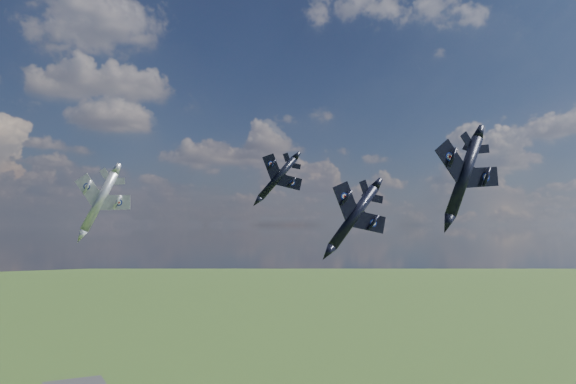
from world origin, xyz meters
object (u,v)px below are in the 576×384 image
jet_left_silver (99,201)px  jet_lead_navy (354,217)px  jet_high_navy (278,178)px  jet_right_navy (464,176)px

jet_left_silver → jet_lead_navy: bearing=-20.4°
jet_lead_navy → jet_high_navy: size_ratio=0.98×
jet_left_silver → jet_high_navy: bearing=38.1°
jet_right_navy → jet_high_navy: bearing=101.4°
jet_lead_navy → jet_high_navy: bearing=85.7°
jet_lead_navy → jet_high_navy: (6.17, 34.07, 7.68)m
jet_right_navy → jet_left_silver: size_ratio=1.10×
jet_right_navy → jet_left_silver: jet_right_navy is taller
jet_lead_navy → jet_right_navy: size_ratio=0.93×
jet_high_navy → jet_lead_navy: bearing=-83.7°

